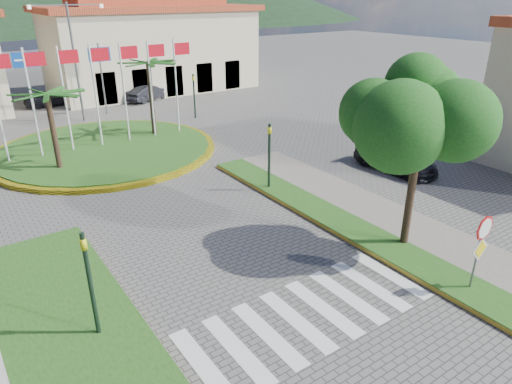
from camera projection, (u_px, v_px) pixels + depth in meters
sidewalk_right at (489, 278)px, 14.75m from camera, size 4.00×28.00×0.15m
verge_right at (467, 290)px, 14.12m from camera, size 1.60×28.00×0.18m
median_left at (53, 367)px, 11.22m from camera, size 5.00×14.00×0.18m
crosswalk at (307, 315)px, 13.15m from camera, size 8.00×3.00×0.01m
roundabout_island at (106, 149)px, 26.62m from camera, size 12.70×12.70×6.00m
stop_sign at (481, 242)px, 13.46m from camera, size 0.80×0.11×2.65m
deciduous_tree at (424, 106)px, 14.70m from camera, size 3.60×3.60×6.80m
traffic_light_left at (89, 277)px, 11.53m from camera, size 0.15×0.18×3.20m
traffic_light_right at (269, 151)px, 20.74m from camera, size 0.15×0.18×3.20m
traffic_light_far at (194, 92)px, 33.10m from camera, size 0.18×0.15×3.20m
direction_sign_west at (27, 73)px, 30.97m from camera, size 1.60×0.14×5.20m
direction_sign_east at (101, 67)px, 33.59m from camera, size 1.60×0.14×5.20m
street_lamp_centre at (74, 57)px, 31.42m from camera, size 4.80×0.16×8.00m
building_right at (152, 47)px, 42.38m from camera, size 19.08×9.54×8.05m
car_dark_a at (49, 98)px, 37.11m from camera, size 3.80×1.55×1.29m
car_dark_b at (148, 93)px, 39.07m from camera, size 4.30×2.98×1.34m
car_side_right at (395, 158)px, 23.67m from camera, size 2.23×4.71×1.33m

